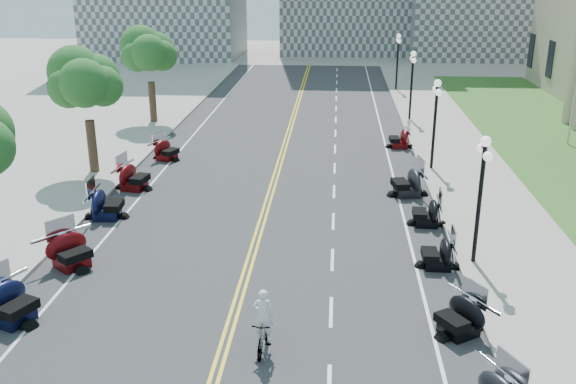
{
  "coord_description": "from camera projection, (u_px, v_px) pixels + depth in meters",
  "views": [
    {
      "loc": [
        3.19,
        -18.79,
        10.91
      ],
      "look_at": [
        1.29,
        6.17,
        2.0
      ],
      "focal_mm": 40.0,
      "sensor_mm": 36.0,
      "label": 1
    }
  ],
  "objects": [
    {
      "name": "lane_dash_13",
      "position": [
        336.0,
        120.0,
        47.61
      ],
      "size": [
        0.12,
        2.0,
        0.0
      ],
      "primitive_type": "cube",
      "color": "white",
      "rests_on": "road"
    },
    {
      "name": "lane_dash_18",
      "position": [
        337.0,
        76.0,
        66.4
      ],
      "size": [
        0.12,
        2.0,
        0.0
      ],
      "primitive_type": "cube",
      "color": "white",
      "rests_on": "road"
    },
    {
      "name": "motorcycle_n_6",
      "position": [
        438.0,
        252.0,
        24.25
      ],
      "size": [
        1.88,
        1.88,
        1.3
      ],
      "primitive_type": null,
      "rotation": [
        0.0,
        0.0,
        -1.58
      ],
      "color": "black",
      "rests_on": "road"
    },
    {
      "name": "lane_dash_11",
      "position": [
        335.0,
        149.0,
        40.1
      ],
      "size": [
        0.12,
        2.0,
        0.0
      ],
      "primitive_type": "cube",
      "color": "white",
      "rests_on": "road"
    },
    {
      "name": "lane_dash_12",
      "position": [
        335.0,
        133.0,
        43.85
      ],
      "size": [
        0.12,
        2.0,
        0.0
      ],
      "primitive_type": "cube",
      "color": "white",
      "rests_on": "road"
    },
    {
      "name": "lane_dash_14",
      "position": [
        336.0,
        108.0,
        51.37
      ],
      "size": [
        0.12,
        2.0,
        0.0
      ],
      "primitive_type": "cube",
      "color": "white",
      "rests_on": "road"
    },
    {
      "name": "street_lamp_5",
      "position": [
        397.0,
        62.0,
        57.63
      ],
      "size": [
        0.5,
        1.2,
        4.9
      ],
      "primitive_type": null,
      "color": "black",
      "rests_on": "sidewalk_north"
    },
    {
      "name": "tree_3",
      "position": [
        86.0,
        88.0,
        33.81
      ],
      "size": [
        4.8,
        4.8,
        9.2
      ],
      "primitive_type": null,
      "color": "#235619",
      "rests_on": "sidewalk_south"
    },
    {
      "name": "lane_dash_16",
      "position": [
        336.0,
        90.0,
        58.88
      ],
      "size": [
        0.12,
        2.0,
        0.0
      ],
      "primitive_type": "cube",
      "color": "white",
      "rests_on": "road"
    },
    {
      "name": "road",
      "position": [
        267.0,
        204.0,
        30.93
      ],
      "size": [
        16.0,
        90.0,
        0.01
      ],
      "primitive_type": "cube",
      "color": "#333335",
      "rests_on": "ground"
    },
    {
      "name": "edge_line_south",
      "position": [
        137.0,
        200.0,
        31.39
      ],
      "size": [
        0.12,
        90.0,
        0.0
      ],
      "primitive_type": "cube",
      "color": "white",
      "rests_on": "road"
    },
    {
      "name": "motorcycle_n_8",
      "position": [
        407.0,
        181.0,
        31.79
      ],
      "size": [
        2.59,
        2.59,
        1.56
      ],
      "primitive_type": null,
      "rotation": [
        0.0,
        0.0,
        -1.39
      ],
      "color": "black",
      "rests_on": "road"
    },
    {
      "name": "edge_line_north",
      "position": [
        401.0,
        207.0,
        30.47
      ],
      "size": [
        0.12,
        90.0,
        0.0
      ],
      "primitive_type": "cube",
      "color": "white",
      "rests_on": "road"
    },
    {
      "name": "street_lamp_2",
      "position": [
        479.0,
        201.0,
        23.81
      ],
      "size": [
        0.5,
        1.2,
        4.9
      ],
      "primitive_type": null,
      "color": "black",
      "rests_on": "sidewalk_north"
    },
    {
      "name": "lane_dash_8",
      "position": [
        333.0,
        221.0,
        28.82
      ],
      "size": [
        0.12,
        2.0,
        0.0
      ],
      "primitive_type": "cube",
      "color": "white",
      "rests_on": "road"
    },
    {
      "name": "sidewalk_south",
      "position": [
        56.0,
        197.0,
        31.66
      ],
      "size": [
        5.0,
        90.0,
        0.15
      ],
      "primitive_type": "cube",
      "color": "#9E9991",
      "rests_on": "ground"
    },
    {
      "name": "lane_dash_7",
      "position": [
        332.0,
        260.0,
        25.07
      ],
      "size": [
        0.12,
        2.0,
        0.0
      ],
      "primitive_type": "cube",
      "color": "white",
      "rests_on": "road"
    },
    {
      "name": "lane_dash_17",
      "position": [
        337.0,
        82.0,
        62.64
      ],
      "size": [
        0.12,
        2.0,
        0.0
      ],
      "primitive_type": "cube",
      "color": "white",
      "rests_on": "road"
    },
    {
      "name": "motorcycle_s_8",
      "position": [
        134.0,
        176.0,
        32.68
      ],
      "size": [
        2.45,
        2.45,
        1.49
      ],
      "primitive_type": null,
      "rotation": [
        0.0,
        0.0,
        1.41
      ],
      "color": "#590A0C",
      "rests_on": "road"
    },
    {
      "name": "cyclist_rider",
      "position": [
        263.0,
        292.0,
        18.55
      ],
      "size": [
        0.62,
        0.4,
        1.69
      ],
      "primitive_type": "imported",
      "rotation": [
        0.0,
        0.0,
        3.14
      ],
      "color": "silver",
      "rests_on": "bicycle"
    },
    {
      "name": "motorcycle_s_7",
      "position": [
        106.0,
        202.0,
        28.96
      ],
      "size": [
        2.35,
        2.35,
        1.53
      ],
      "primitive_type": null,
      "rotation": [
        0.0,
        0.0,
        1.65
      ],
      "color": "black",
      "rests_on": "road"
    },
    {
      "name": "centerline_yellow_a",
      "position": [
        265.0,
        204.0,
        30.94
      ],
      "size": [
        0.12,
        90.0,
        0.0
      ],
      "primitive_type": "cube",
      "color": "yellow",
      "rests_on": "road"
    },
    {
      "name": "motorcycle_s_5",
      "position": [
        10.0,
        301.0,
        20.47
      ],
      "size": [
        2.85,
        2.85,
        1.52
      ],
      "primitive_type": null,
      "rotation": [
        0.0,
        0.0,
        1.16
      ],
      "color": "black",
      "rests_on": "road"
    },
    {
      "name": "street_lamp_4",
      "position": [
        411.0,
        86.0,
        46.36
      ],
      "size": [
        0.5,
        1.2,
        4.9
      ],
      "primitive_type": null,
      "color": "black",
      "rests_on": "sidewalk_north"
    },
    {
      "name": "centerline_yellow_b",
      "position": [
        270.0,
        204.0,
        30.92
      ],
      "size": [
        0.12,
        90.0,
        0.0
      ],
      "primitive_type": "cube",
      "color": "yellow",
      "rests_on": "road"
    },
    {
      "name": "lane_dash_10",
      "position": [
        335.0,
        168.0,
        36.34
      ],
      "size": [
        0.12,
        2.0,
        0.0
      ],
      "primitive_type": "cube",
      "color": "white",
      "rests_on": "road"
    },
    {
      "name": "sidewalk_north",
      "position": [
        489.0,
        208.0,
        30.16
      ],
      "size": [
        5.0,
        90.0,
        0.15
      ],
      "primitive_type": "cube",
      "color": "#9E9991",
      "rests_on": "ground"
    },
    {
      "name": "lane_dash_15",
      "position": [
        336.0,
        99.0,
        55.13
      ],
      "size": [
        0.12,
        2.0,
        0.0
      ],
      "primitive_type": "cube",
      "color": "white",
      "rests_on": "road"
    },
    {
      "name": "bicycle",
      "position": [
        263.0,
        334.0,
        19.02
      ],
      "size": [
        0.63,
        1.88,
        1.11
      ],
      "primitive_type": "imported",
      "rotation": [
        0.0,
        0.0,
        -0.06
      ],
      "color": "#A51414",
      "rests_on": "road"
    },
    {
      "name": "tree_4",
      "position": [
        149.0,
        57.0,
        45.08
      ],
      "size": [
        4.8,
        4.8,
        9.2
      ],
      "primitive_type": null,
      "color": "#235619",
      "rests_on": "sidewalk_south"
    },
    {
      "name": "lane_dash_6",
      "position": [
        331.0,
        312.0,
        21.31
      ],
      "size": [
        0.12,
        2.0,
        0.0
      ],
      "primitive_type": "cube",
      "color": "white",
      "rests_on": "road"
    },
    {
      "name": "lane_dash_9",
      "position": [
        334.0,
        191.0,
        32.58
      ],
      "size": [
        0.12,
        2.0,
        0.0
      ],
      "primitive_type": "cube",
      "color": "white",
      "rests_on": "road"
    },
    {
      "name": "motorcycle_s_9",
      "position": [
        166.0,
        149.0,
        37.68
      ],
      "size": [
        2.47,
        2.47,
        1.32
      ],
      "primitive_type": null,
      "rotation": [
        0.0,
        0.0,
        1.18
      ],
      "color": "#590A0C",
      "rests_on": "road"
    },
    {
      "name": "lane_dash_19",
      "position": [
        337.0,
        70.0,
        70.16
      ],
      "size": [
        0.12,
        2.0,
        0.0
      ],
      "primitive_type": "cube",
      "color": "white",
      "rests_on": "road"
    },
    {
      "name": "motorcycle_n_7",
      "position": [
        427.0,
        211.0,
        28.19
      ],
      "size": [
        2.0,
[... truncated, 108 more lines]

